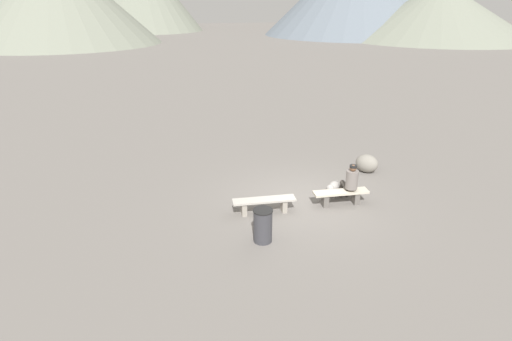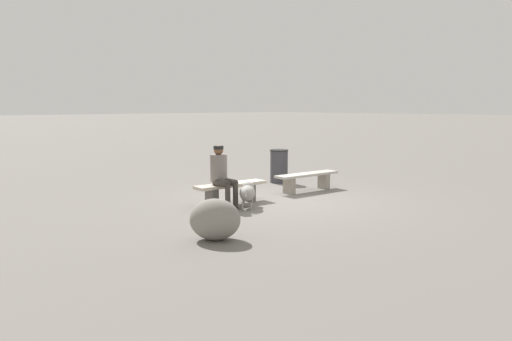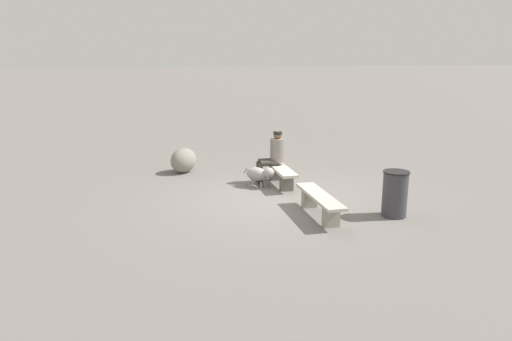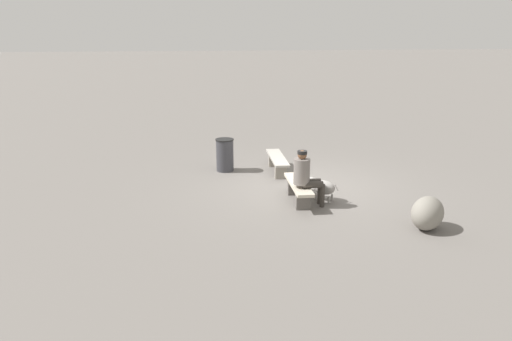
% 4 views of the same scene
% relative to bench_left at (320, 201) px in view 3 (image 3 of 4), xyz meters
% --- Properties ---
extents(ground, '(210.00, 210.00, 0.06)m').
position_rel_bench_left_xyz_m(ground, '(1.35, 0.36, -0.34)').
color(ground, slate).
extents(bench_left, '(1.86, 0.53, 0.44)m').
position_rel_bench_left_xyz_m(bench_left, '(0.00, 0.00, 0.00)').
color(bench_left, gray).
rests_on(bench_left, ground).
extents(bench_right, '(1.70, 0.51, 0.44)m').
position_rel_bench_left_xyz_m(bench_right, '(2.37, -0.09, -0.01)').
color(bench_right, '#605B56').
rests_on(bench_right, ground).
extents(seated_person, '(0.38, 0.70, 1.28)m').
position_rel_bench_left_xyz_m(seated_person, '(2.69, -0.03, 0.42)').
color(seated_person, slate).
rests_on(seated_person, ground).
extents(dog, '(0.66, 0.65, 0.51)m').
position_rel_bench_left_xyz_m(dog, '(2.38, 0.45, 0.01)').
color(dog, gray).
rests_on(dog, ground).
extents(trash_bin, '(0.51, 0.51, 0.91)m').
position_rel_bench_left_xyz_m(trash_bin, '(-0.43, -1.40, 0.14)').
color(trash_bin, '#38383D').
rests_on(trash_bin, ground).
extents(boulder, '(0.98, 1.00, 0.66)m').
position_rel_bench_left_xyz_m(boulder, '(4.38, 1.93, 0.02)').
color(boulder, gray).
rests_on(boulder, ground).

